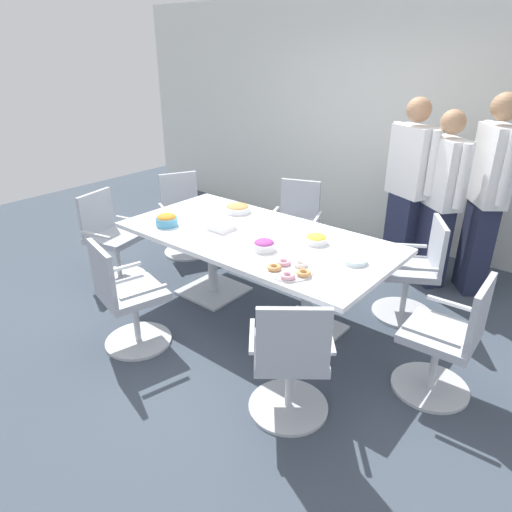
{
  "coord_description": "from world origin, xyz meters",
  "views": [
    {
      "loc": [
        2.36,
        -2.86,
        2.25
      ],
      "look_at": [
        0.0,
        0.0,
        0.55
      ],
      "focal_mm": 32.48,
      "sensor_mm": 36.0,
      "label": 1
    }
  ],
  "objects": [
    {
      "name": "office_chair_5",
      "position": [
        -1.56,
        -0.43,
        0.41
      ],
      "size": [
        0.65,
        0.65,
        0.91
      ],
      "rotation": [
        0.0,
        0.0,
        -1.35
      ],
      "color": "silver",
      "rests_on": "ground"
    },
    {
      "name": "office_chair_0",
      "position": [
        1.01,
        -0.89,
        0.41
      ],
      "size": [
        0.76,
        0.76,
        0.91
      ],
      "rotation": [
        0.0,
        0.0,
        0.68
      ],
      "color": "silver",
      "rests_on": "ground"
    },
    {
      "name": "office_chair_4",
      "position": [
        -1.51,
        0.51,
        0.41
      ],
      "size": [
        0.72,
        0.72,
        0.91
      ],
      "rotation": [
        0.0,
        0.0,
        -2.03
      ],
      "color": "silver",
      "rests_on": "ground"
    },
    {
      "name": "donut_platter",
      "position": [
        0.64,
        -0.4,
        0.77
      ],
      "size": [
        0.33,
        0.33,
        0.04
      ],
      "color": "white",
      "rests_on": "conference_table"
    },
    {
      "name": "person_standing_1",
      "position": [
        1.01,
        1.57,
        0.9
      ],
      "size": [
        0.53,
        0.44,
        1.73
      ],
      "rotation": [
        0.0,
        0.0,
        -3.8
      ],
      "color": "#232842",
      "rests_on": "ground"
    },
    {
      "name": "office_chair_1",
      "position": [
        1.7,
        -0.04,
        0.41
      ],
      "size": [
        0.56,
        0.56,
        0.91
      ],
      "rotation": [
        0.0,
        0.0,
        1.61
      ],
      "color": "silver",
      "rests_on": "ground"
    },
    {
      "name": "conference_table",
      "position": [
        0.0,
        0.0,
        0.63
      ],
      "size": [
        2.4,
        1.2,
        0.75
      ],
      "color": "white",
      "rests_on": "ground"
    },
    {
      "name": "snack_bowl_chips_orange",
      "position": [
        -0.77,
        -0.34,
        0.81
      ],
      "size": [
        0.2,
        0.2,
        0.11
      ],
      "color": "#4C9EC6",
      "rests_on": "conference_table"
    },
    {
      "name": "back_wall",
      "position": [
        0.0,
        2.4,
        1.4
      ],
      "size": [
        8.0,
        0.1,
        2.8
      ],
      "primitive_type": "cube",
      "color": "silver",
      "rests_on": "ground"
    },
    {
      "name": "ground_plane",
      "position": [
        0.0,
        0.0,
        -0.01
      ],
      "size": [
        10.0,
        10.0,
        0.01
      ],
      "primitive_type": "cube",
      "color": "#3D4754"
    },
    {
      "name": "snack_bowl_candy_mix",
      "position": [
        0.26,
        -0.21,
        0.79
      ],
      "size": [
        0.18,
        0.18,
        0.09
      ],
      "color": "white",
      "rests_on": "conference_table"
    },
    {
      "name": "plate_stack",
      "position": [
        0.93,
        0.04,
        0.77
      ],
      "size": [
        0.19,
        0.19,
        0.04
      ],
      "color": "white",
      "rests_on": "conference_table"
    },
    {
      "name": "office_chair_2",
      "position": [
        1.12,
        0.82,
        0.41
      ],
      "size": [
        0.74,
        0.74,
        0.91
      ],
      "rotation": [
        0.0,
        0.0,
        -4.16
      ],
      "color": "silver",
      "rests_on": "ground"
    },
    {
      "name": "snack_bowl_chips_yellow",
      "position": [
        0.5,
        0.17,
        0.79
      ],
      "size": [
        0.19,
        0.19,
        0.08
      ],
      "color": "white",
      "rests_on": "conference_table"
    },
    {
      "name": "snack_bowl_cookies",
      "position": [
        -0.52,
        0.34,
        0.79
      ],
      "size": [
        0.25,
        0.25,
        0.08
      ],
      "color": "white",
      "rests_on": "conference_table"
    },
    {
      "name": "person_standing_2",
      "position": [
        1.39,
        1.67,
        1.0
      ],
      "size": [
        0.44,
        0.53,
        1.89
      ],
      "rotation": [
        0.0,
        0.0,
        -4.06
      ],
      "color": "#232842",
      "rests_on": "ground"
    },
    {
      "name": "office_chair_3",
      "position": [
        -0.33,
        1.08,
        0.41
      ],
      "size": [
        0.69,
        0.69,
        0.91
      ],
      "rotation": [
        0.0,
        0.0,
        -2.79
      ],
      "color": "silver",
      "rests_on": "ground"
    },
    {
      "name": "napkin_pile",
      "position": [
        -0.31,
        -0.09,
        0.78
      ],
      "size": [
        0.2,
        0.2,
        0.05
      ],
      "primitive_type": "cube",
      "color": "white",
      "rests_on": "conference_table"
    },
    {
      "name": "person_standing_0",
      "position": [
        0.67,
        1.6,
        0.95
      ],
      "size": [
        0.59,
        0.38,
        1.81
      ],
      "rotation": [
        0.0,
        0.0,
        -3.57
      ],
      "color": "#232842",
      "rests_on": "ground"
    },
    {
      "name": "office_chair_6",
      "position": [
        -0.44,
        -1.07,
        0.41
      ],
      "size": [
        0.66,
        0.66,
        0.91
      ],
      "rotation": [
        0.0,
        0.0,
        -0.25
      ],
      "color": "silver",
      "rests_on": "ground"
    }
  ]
}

